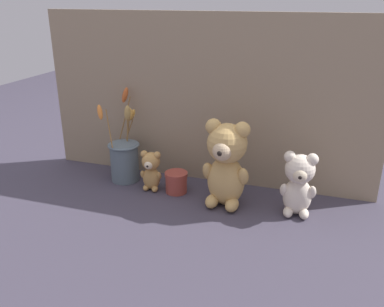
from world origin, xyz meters
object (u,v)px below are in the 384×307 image
Objects in this scene: teddy_bear_small at (151,170)px; decorative_tin_tall at (176,182)px; teddy_bear_large at (226,162)px; teddy_bear_medium at (299,183)px; flower_vase at (125,157)px.

decorative_tin_tall is (0.09, 0.01, -0.04)m from teddy_bear_small.
teddy_bear_small reaches higher than decorative_tin_tall.
teddy_bear_large is 1.39× the size of teddy_bear_medium.
teddy_bear_large is 1.99× the size of teddy_bear_small.
teddy_bear_medium is 2.61× the size of decorative_tin_tall.
teddy_bear_large is 0.42m from flower_vase.
teddy_bear_small is 1.83× the size of decorative_tin_tall.
teddy_bear_large is at bearing -177.31° from teddy_bear_medium.
teddy_bear_medium is at bearing -3.38° from decorative_tin_tall.
flower_vase is 4.25× the size of decorative_tin_tall.
decorative_tin_tall is at bearing 5.51° from teddy_bear_small.
decorative_tin_tall is (-0.19, 0.04, -0.12)m from teddy_bear_large.
decorative_tin_tall is at bearing 176.62° from teddy_bear_medium.
flower_vase is at bearing 174.39° from teddy_bear_medium.
teddy_bear_large is 0.86× the size of flower_vase.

